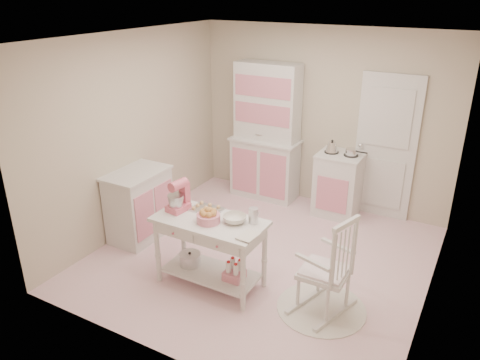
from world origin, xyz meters
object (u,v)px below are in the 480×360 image
rocking_chair (325,263)px  base_cabinet (139,205)px  work_table (210,252)px  stand_mixer (178,196)px  hutch (266,132)px  stove (338,184)px  bread_basket (208,218)px

rocking_chair → base_cabinet: bearing=-168.9°
work_table → stand_mixer: 0.71m
hutch → stove: bearing=-2.4°
base_cabinet → hutch: bearing=67.0°
base_cabinet → bread_basket: base_cabinet is taller
bread_basket → work_table: bearing=111.8°
rocking_chair → stand_mixer: stand_mixer is taller
rocking_chair → bread_basket: (-1.22, -0.22, 0.30)m
base_cabinet → stand_mixer: stand_mixer is taller
hutch → stove: 1.33m
rocking_chair → bread_basket: bearing=-152.6°
hutch → stove: (1.20, -0.05, -0.58)m
bread_basket → rocking_chair: bearing=10.3°
work_table → stove: bearing=74.4°
bread_basket → stand_mixer: bearing=171.0°
base_cabinet → work_table: bearing=-17.9°
work_table → hutch: bearing=102.6°
work_table → stand_mixer: stand_mixer is taller
work_table → bread_basket: (0.02, -0.05, 0.45)m
rocking_chair → stand_mixer: (-1.66, -0.15, 0.42)m
hutch → work_table: 2.56m
work_table → stand_mixer: bearing=177.3°
base_cabinet → stand_mixer: (0.96, -0.43, 0.51)m
hutch → bread_basket: (0.56, -2.47, -0.19)m
hutch → work_table: bearing=-77.4°
stove → stand_mixer: size_ratio=2.71×
rocking_chair → bread_basket: 1.27m
work_table → bread_basket: bread_basket is taller
hutch → base_cabinet: 2.22m
stand_mixer → bread_basket: 0.46m
bread_basket → hutch: bearing=102.8°
base_cabinet → rocking_chair: 2.63m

